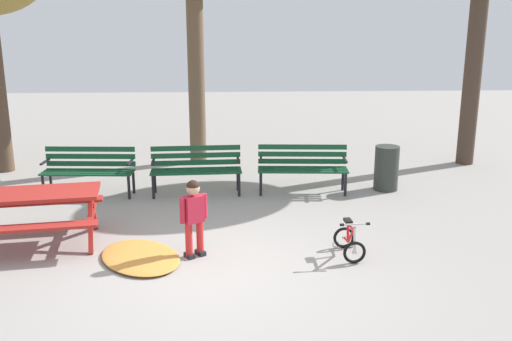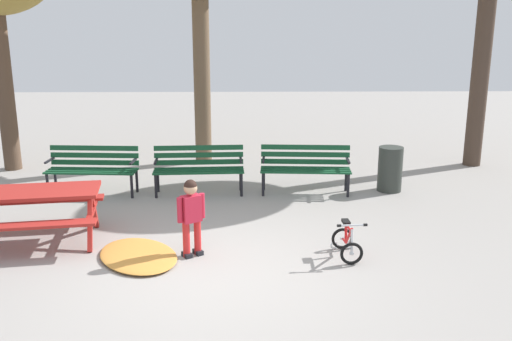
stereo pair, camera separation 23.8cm
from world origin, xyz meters
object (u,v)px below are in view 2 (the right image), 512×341
Objects in this scene: park_bench_left at (199,165)px; picnic_table at (33,202)px; park_bench_far_left at (93,166)px; kids_bicycle at (347,242)px; park_bench_right at (305,165)px; trash_bin at (390,169)px; child_standing at (191,212)px.

picnic_table is at bearing -132.26° from park_bench_left.
picnic_table is 1.22× the size of park_bench_far_left.
park_bench_left reaches higher than kids_bicycle.
park_bench_right is at bearing -0.04° from park_bench_far_left.
kids_bicycle is (4.29, -0.56, -0.39)m from picnic_table.
kids_bicycle is 0.71× the size of trash_bin.
park_bench_right reaches higher than picnic_table.
park_bench_right is at bearing 57.89° from child_standing.
kids_bicycle is (2.18, -2.89, -0.31)m from park_bench_left.
picnic_table is at bearing -95.54° from park_bench_far_left.
park_bench_left is 1.54× the size of child_standing.
park_bench_far_left is at bearing -179.24° from trash_bin.
park_bench_far_left is at bearing 179.74° from park_bench_left.
park_bench_right is (1.91, 0.01, 0.00)m from park_bench_left.
child_standing reaches higher than kids_bicycle.
park_bench_left is 3.63m from kids_bicycle.
trash_bin reaches higher than picnic_table.
picnic_table is 4.66m from park_bench_right.
park_bench_right is at bearing 0.18° from park_bench_left.
picnic_table is 1.22× the size of park_bench_right.
kids_bicycle is at bearing -113.42° from trash_bin.
child_standing reaches higher than park_bench_far_left.
park_bench_far_left is 3.80m from park_bench_right.
child_standing is at bearing -138.86° from trash_bin.
child_standing reaches higher than park_bench_right.
park_bench_far_left and park_bench_left have the same top height.
park_bench_right is (3.80, -0.00, 0.00)m from park_bench_far_left.
park_bench_right is 1.54× the size of child_standing.
park_bench_far_left reaches higher than kids_bicycle.
picnic_table is at bearing -149.89° from park_bench_right.
park_bench_far_left is at bearing 144.49° from kids_bicycle.
child_standing reaches higher than trash_bin.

